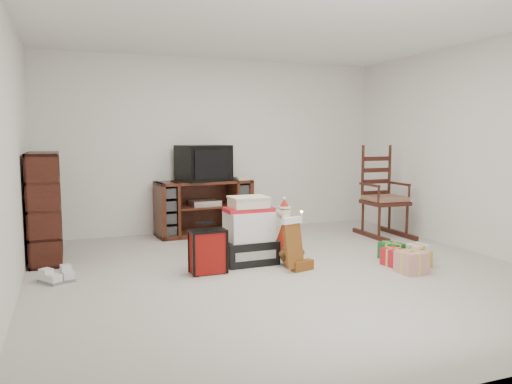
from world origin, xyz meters
TOP-DOWN VIEW (x-y plane):
  - room at (0.00, 0.00)m, footprint 5.01×5.01m
  - tv_stand at (-0.26, 2.23)m, footprint 1.37×0.58m
  - bookshelf at (-2.30, 1.47)m, footprint 0.33×0.99m
  - rocking_chair at (2.04, 1.27)m, footprint 0.54×0.88m
  - gift_pile at (-0.22, 0.49)m, footprint 0.59×0.43m
  - red_suitcase at (-0.75, 0.24)m, footprint 0.35×0.19m
  - stocking at (0.09, 0.02)m, footprint 0.29×0.18m
  - teddy_bear at (0.18, 0.27)m, footprint 0.23×0.20m
  - santa_figurine at (0.28, 0.66)m, footprint 0.33×0.31m
  - mrs_claus_figurine at (-0.17, 1.03)m, footprint 0.28×0.26m
  - sneaker_pair at (-2.17, 0.49)m, footprint 0.37×0.28m
  - gift_cluster at (1.34, -0.18)m, footprint 0.67×0.76m
  - crt_television at (-0.26, 2.23)m, footprint 0.79×0.66m

SIDE VIEW (x-z plane):
  - sneaker_pair at x=-2.17m, z-range 0.00..0.09m
  - gift_cluster at x=1.34m, z-range 0.00..0.23m
  - teddy_bear at x=0.18m, z-range -0.02..0.32m
  - mrs_claus_figurine at x=-0.17m, z-range -0.07..0.50m
  - red_suitcase at x=-0.75m, z-range -0.04..0.49m
  - santa_figurine at x=0.28m, z-range -0.08..0.60m
  - stocking at x=0.09m, z-range 0.00..0.57m
  - gift_pile at x=-0.22m, z-range -0.04..0.68m
  - tv_stand at x=-0.26m, z-range 0.00..0.77m
  - rocking_chair at x=2.04m, z-range -0.21..1.11m
  - bookshelf at x=-2.30m, z-range -0.02..1.19m
  - crt_television at x=-0.26m, z-range 0.76..1.26m
  - room at x=0.00m, z-range -0.01..2.51m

